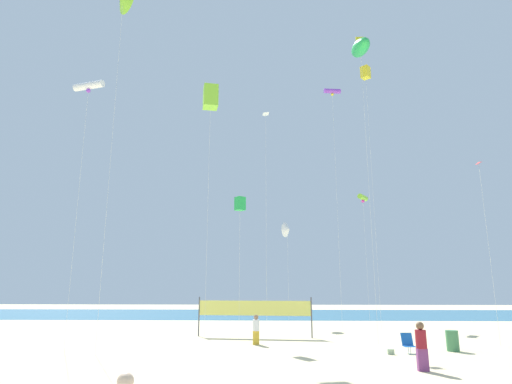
% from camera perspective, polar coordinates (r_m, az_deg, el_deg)
% --- Properties ---
extents(ground_plane, '(120.00, 120.00, 0.00)m').
position_cam_1_polar(ground_plane, '(17.99, -3.52, -22.26)').
color(ground_plane, beige).
extents(ocean_band, '(120.00, 20.00, 0.01)m').
position_cam_1_polar(ocean_band, '(50.78, 0.21, -16.11)').
color(ocean_band, teal).
rests_on(ocean_band, ground).
extents(beachgoer_white_shirt, '(0.35, 0.35, 1.54)m').
position_cam_1_polar(beachgoer_white_shirt, '(23.95, 0.01, -17.92)').
color(beachgoer_white_shirt, gold).
rests_on(beachgoer_white_shirt, ground).
extents(beachgoer_maroon_shirt, '(0.40, 0.40, 1.73)m').
position_cam_1_polar(beachgoer_maroon_shirt, '(17.70, 21.39, -18.59)').
color(beachgoer_maroon_shirt, '#7A3872').
rests_on(beachgoer_maroon_shirt, ground).
extents(folding_beach_chair, '(0.52, 0.65, 0.89)m').
position_cam_1_polar(folding_beach_chair, '(22.18, 19.79, -18.55)').
color(folding_beach_chair, '#1959B2').
rests_on(folding_beach_chair, ground).
extents(trash_barrel, '(0.58, 0.58, 0.96)m').
position_cam_1_polar(trash_barrel, '(23.57, 24.95, -17.72)').
color(trash_barrel, '#3F7F4C').
rests_on(trash_barrel, ground).
extents(volleyball_net, '(7.13, 0.89, 2.40)m').
position_cam_1_polar(volleyball_net, '(27.39, -0.25, -15.59)').
color(volleyball_net, '#4C4C51').
rests_on(volleyball_net, ground).
extents(beach_handbag, '(0.28, 0.14, 0.23)m').
position_cam_1_polar(beach_handbag, '(21.53, 17.72, -19.83)').
color(beach_handbag, '#99B28C').
rests_on(beach_handbag, ground).
extents(kite_yellow_box, '(0.91, 0.91, 21.10)m').
position_cam_1_polar(kite_yellow_box, '(37.92, 14.54, 15.22)').
color(kite_yellow_box, silver).
rests_on(kite_yellow_box, ground).
extents(kite_white_tube, '(1.95, 0.88, 14.63)m').
position_cam_1_polar(kite_white_tube, '(27.10, -21.61, 13.05)').
color(kite_white_tube, silver).
rests_on(kite_white_tube, ground).
extents(kite_green_box, '(0.74, 0.74, 8.50)m').
position_cam_1_polar(kite_green_box, '(26.35, -2.17, -1.63)').
color(kite_green_box, silver).
rests_on(kite_green_box, ground).
extents(kite_lime_box, '(1.16, 1.16, 16.22)m').
position_cam_1_polar(kite_lime_box, '(29.20, -6.14, 12.58)').
color(kite_lime_box, silver).
rests_on(kite_lime_box, ground).
extents(kite_red_diamond, '(0.38, 0.38, 10.05)m').
position_cam_1_polar(kite_red_diamond, '(27.15, 27.88, 2.40)').
color(kite_red_diamond, silver).
rests_on(kite_red_diamond, ground).
extents(kite_green_inflatable, '(1.08, 2.95, 18.73)m').
position_cam_1_polar(kite_green_inflatable, '(29.25, 13.90, 18.35)').
color(kite_green_inflatable, silver).
rests_on(kite_green_inflatable, ground).
extents(kite_violet_tube, '(1.34, 0.52, 18.35)m').
position_cam_1_polar(kite_violet_tube, '(34.86, 10.24, 13.02)').
color(kite_violet_tube, silver).
rests_on(kite_violet_tube, ground).
extents(kite_white_diamond, '(0.66, 0.65, 16.07)m').
position_cam_1_polar(kite_white_diamond, '(32.56, 1.29, 9.46)').
color(kite_white_diamond, silver).
rests_on(kite_white_diamond, ground).
extents(kite_white_delta, '(1.03, 1.36, 8.48)m').
position_cam_1_polar(kite_white_delta, '(36.41, 4.25, -5.07)').
color(kite_white_delta, silver).
rests_on(kite_white_delta, ground).
extents(kite_lime_tube, '(1.15, 1.45, 10.95)m').
position_cam_1_polar(kite_lime_tube, '(38.35, 14.20, -0.79)').
color(kite_lime_tube, silver).
rests_on(kite_lime_tube, ground).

